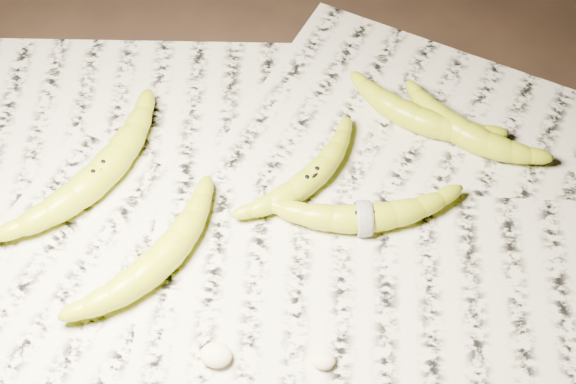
# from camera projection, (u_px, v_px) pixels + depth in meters

# --- Properties ---
(ground) EXTENTS (3.00, 3.00, 0.00)m
(ground) POSITION_uv_depth(u_px,v_px,m) (272.00, 232.00, 0.96)
(ground) COLOR black
(ground) RESTS_ON ground
(newspaper_patch) EXTENTS (0.90, 0.70, 0.01)m
(newspaper_patch) POSITION_uv_depth(u_px,v_px,m) (276.00, 238.00, 0.95)
(newspaper_patch) COLOR beige
(newspaper_patch) RESTS_ON ground
(banana_left_a) EXTENTS (0.17, 0.24, 0.04)m
(banana_left_a) POSITION_uv_depth(u_px,v_px,m) (99.00, 173.00, 0.97)
(banana_left_a) COLOR gold
(banana_left_a) RESTS_ON newspaper_patch
(banana_left_b) EXTENTS (0.16, 0.21, 0.04)m
(banana_left_b) POSITION_uv_depth(u_px,v_px,m) (159.00, 259.00, 0.90)
(banana_left_b) COLOR gold
(banana_left_b) RESTS_ON newspaper_patch
(banana_center) EXTENTS (0.15, 0.17, 0.03)m
(banana_center) POSITION_uv_depth(u_px,v_px,m) (310.00, 177.00, 0.97)
(banana_center) COLOR gold
(banana_center) RESTS_ON newspaper_patch
(banana_taped) EXTENTS (0.22, 0.10, 0.04)m
(banana_taped) POSITION_uv_depth(u_px,v_px,m) (364.00, 217.00, 0.94)
(banana_taped) COLOR gold
(banana_taped) RESTS_ON newspaper_patch
(banana_upper_a) EXTENTS (0.19, 0.12, 0.04)m
(banana_upper_a) POSITION_uv_depth(u_px,v_px,m) (417.00, 117.00, 1.03)
(banana_upper_a) COLOR gold
(banana_upper_a) RESTS_ON newspaper_patch
(banana_upper_b) EXTENTS (0.18, 0.14, 0.04)m
(banana_upper_b) POSITION_uv_depth(u_px,v_px,m) (465.00, 132.00, 1.01)
(banana_upper_b) COLOR gold
(banana_upper_b) RESTS_ON newspaper_patch
(measuring_tape) EXTENTS (0.01, 0.04, 0.04)m
(measuring_tape) POSITION_uv_depth(u_px,v_px,m) (364.00, 217.00, 0.94)
(measuring_tape) COLOR white
(measuring_tape) RESTS_ON newspaper_patch
(flesh_chunk_a) EXTENTS (0.03, 0.03, 0.02)m
(flesh_chunk_a) POSITION_uv_depth(u_px,v_px,m) (216.00, 353.00, 0.85)
(flesh_chunk_a) COLOR beige
(flesh_chunk_a) RESTS_ON newspaper_patch
(flesh_chunk_c) EXTENTS (0.03, 0.02, 0.02)m
(flesh_chunk_c) POSITION_uv_depth(u_px,v_px,m) (323.00, 359.00, 0.85)
(flesh_chunk_c) COLOR beige
(flesh_chunk_c) RESTS_ON newspaper_patch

